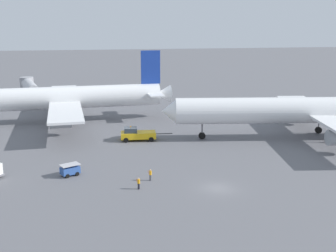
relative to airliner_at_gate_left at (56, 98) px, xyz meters
The scene contains 8 objects.
ground_plane 50.34m from the airliner_at_gate_left, 62.12° to the right, with size 600.00×600.00×0.00m, color slate.
airliner_at_gate_left is the anchor object (origin of this frame).
airliner_being_pushed 53.37m from the airliner_at_gate_left, 25.19° to the right, with size 55.89×38.68×15.93m.
pushback_tug 24.40m from the airliner_at_gate_left, 49.65° to the right, with size 9.77×3.55×2.78m.
gse_baggage_cart_trailing 36.12m from the airliner_at_gate_left, 83.84° to the right, with size 3.15×2.63×1.71m.
ground_crew_ramp_agent_by_cones 42.70m from the airliner_at_gate_left, 69.38° to the right, with size 0.50×0.36×1.65m.
ground_crew_wing_walker_right 44.79m from the airliner_at_gate_left, 73.10° to the right, with size 0.45×0.37×1.59m.
jet_bridge 27.36m from the airliner_at_gate_left, 108.79° to the left, with size 7.14×18.40×6.29m.
Camera 1 is at (-16.56, -52.14, 21.66)m, focal length 46.30 mm.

